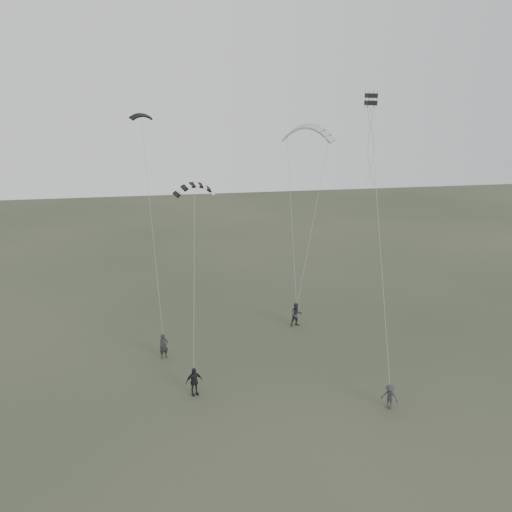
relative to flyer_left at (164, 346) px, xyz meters
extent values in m
plane|color=#303A26|center=(6.29, -4.47, -0.88)|extent=(140.00, 140.00, 0.00)
imported|color=black|center=(0.00, 0.00, 0.00)|extent=(0.75, 0.63, 1.76)
imported|color=#28282D|center=(10.34, 3.35, 0.07)|extent=(1.00, 0.82, 1.91)
imported|color=black|center=(1.72, -4.98, 0.01)|extent=(1.13, 0.71, 1.79)
imported|color=#2F2F34|center=(12.67, -8.48, -0.13)|extent=(1.11, 1.05, 1.51)
camera|label=1|loc=(0.46, -31.61, 15.96)|focal=35.00mm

